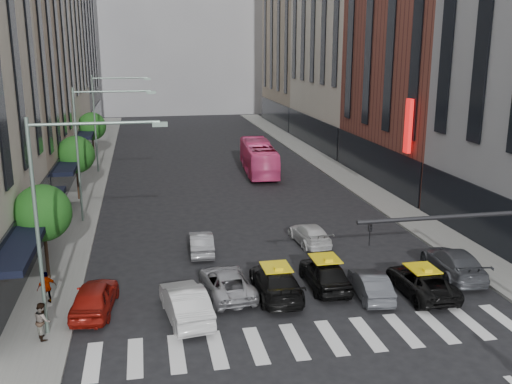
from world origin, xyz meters
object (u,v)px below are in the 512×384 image
pedestrian_near (42,321)px  car_white_front (185,302)px  streetlamp_far (105,110)px  bus (259,158)px  car_red (94,297)px  taxi_center (325,273)px  streetlamp_mid (91,137)px  pedestrian_far (47,288)px  taxi_left (276,281)px  streetlamp_near (60,199)px

pedestrian_near → car_white_front: bearing=-101.7°
streetlamp_far → bus: 14.99m
car_red → taxi_center: size_ratio=0.97×
car_white_front → bus: bearing=-115.6°
streetlamp_mid → taxi_center: 18.78m
streetlamp_mid → pedestrian_far: (-1.35, -13.06, -4.98)m
bus → pedestrian_near: size_ratio=6.84×
taxi_left → pedestrian_far: 10.73m
bus → streetlamp_far: bearing=-7.8°
bus → pedestrian_far: 30.23m
streetlamp_mid → pedestrian_near: streetlamp_mid is taller
taxi_center → pedestrian_near: size_ratio=2.83×
streetlamp_far → car_red: (0.84, -30.12, -5.17)m
streetlamp_far → bus: streetlamp_far is taller
streetlamp_mid → taxi_center: size_ratio=2.03×
streetlamp_near → car_red: 5.57m
streetlamp_near → pedestrian_far: 5.94m
pedestrian_far → taxi_center: bearing=147.4°
bus → car_white_front: bearing=76.6°
streetlamp_far → pedestrian_far: bearing=-92.7°
streetlamp_near → pedestrian_far: bearing=114.7°
car_white_front → car_red: bearing=-27.8°
bus → pedestrian_far: bus is taller
streetlamp_near → streetlamp_far: (0.00, 32.00, 0.00)m
streetlamp_far → pedestrian_near: bearing=-91.8°
streetlamp_mid → car_red: streetlamp_mid is taller
streetlamp_mid → pedestrian_far: bearing=-95.9°
taxi_left → bus: size_ratio=0.47×
taxi_center → bus: bus is taller
taxi_left → pedestrian_far: size_ratio=3.24×
car_white_front → pedestrian_near: bearing=0.8°
taxi_center → pedestrian_near: 13.30m
taxi_left → bus: 27.41m
car_white_front → bus: 29.99m
car_red → taxi_center: (11.10, 0.57, 0.02)m
streetlamp_mid → taxi_left: (9.33, -14.03, -5.18)m
pedestrian_near → pedestrian_far: bearing=-14.9°
taxi_center → streetlamp_near: bearing=12.3°
car_red → car_white_front: bearing=166.7°
streetlamp_far → car_red: bearing=-88.4°
streetlamp_near → car_white_front: size_ratio=1.93×
car_white_front → pedestrian_far: bearing=-30.0°
streetlamp_mid → taxi_center: bearing=-48.6°
pedestrian_far → streetlamp_mid: bearing=-126.4°
car_red → pedestrian_far: (-2.20, 1.06, 0.19)m
car_red → car_white_front: 4.26m
streetlamp_mid → pedestrian_near: bearing=-93.6°
streetlamp_near → taxi_center: streetlamp_near is taller
taxi_left → bus: bearing=-98.1°
streetlamp_near → streetlamp_far: size_ratio=1.00×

